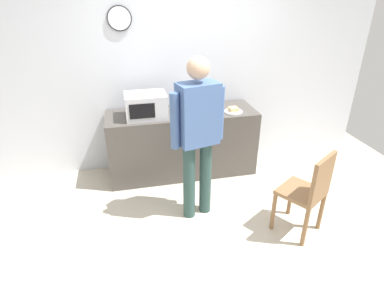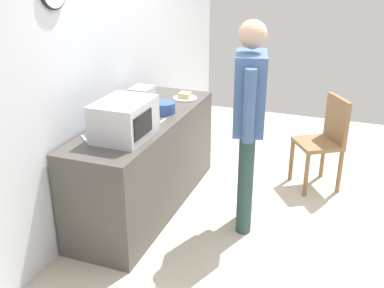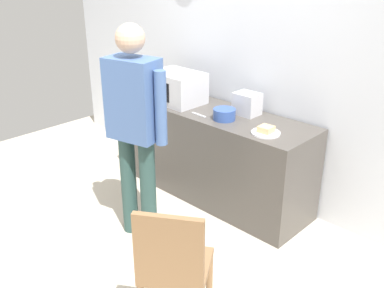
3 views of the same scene
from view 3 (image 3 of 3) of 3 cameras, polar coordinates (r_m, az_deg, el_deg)
The scene contains 11 objects.
ground_plane at distance 3.68m, azimuth -8.69°, elevation -13.96°, with size 6.00×6.00×0.00m, color beige.
back_wall at distance 4.18m, azimuth 7.99°, elevation 10.55°, with size 5.40×0.13×2.60m.
kitchen_counter at distance 4.24m, azimuth 3.01°, elevation -1.37°, with size 1.95×0.62×0.88m, color #4C4742.
microwave at distance 4.30m, azimuth -2.00°, elevation 7.37°, with size 0.50×0.39×0.30m.
sandwich_plate at distance 3.60m, azimuth 9.61°, elevation 1.64°, with size 0.24×0.24×0.07m.
salad_bowl at distance 3.86m, azimuth 4.23°, elevation 3.90°, with size 0.20×0.20×0.10m, color #33519E.
toaster at distance 4.00m, azimuth 7.19°, elevation 5.23°, with size 0.22×0.18×0.20m, color silver.
fork_utensil at distance 3.98m, azimuth 0.88°, elevation 3.84°, with size 0.17×0.02×0.01m, color silver.
spoon_utensil at distance 4.63m, azimuth -0.90°, elevation 6.69°, with size 0.17×0.02×0.01m, color silver.
person_standing at distance 3.42m, azimuth -7.50°, elevation 3.15°, with size 0.58×0.33×1.78m.
wooden_chair at distance 2.69m, azimuth -2.42°, elevation -15.70°, with size 0.55×0.55×0.94m.
Camera 3 is at (2.39, -1.70, 2.22)m, focal length 40.90 mm.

